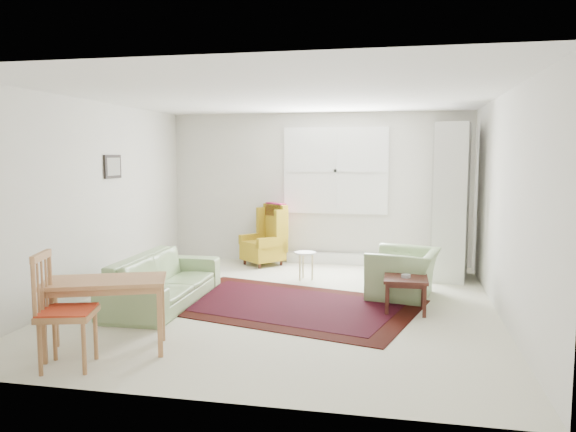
% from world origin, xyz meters
% --- Properties ---
extents(room, '(5.04, 5.54, 2.51)m').
position_xyz_m(room, '(0.02, 0.21, 1.26)').
color(room, beige).
rests_on(room, ground).
extents(rug, '(3.46, 2.68, 0.03)m').
position_xyz_m(rug, '(0.04, -0.04, 0.02)').
color(rug, black).
rests_on(rug, ground).
extents(sofa, '(0.84, 2.05, 0.82)m').
position_xyz_m(sofa, '(-1.43, -0.25, 0.41)').
color(sofa, '#8BA870').
rests_on(sofa, ground).
extents(armchair, '(0.97, 1.07, 0.73)m').
position_xyz_m(armchair, '(1.43, 0.68, 0.36)').
color(armchair, '#8BA870').
rests_on(armchair, ground).
extents(wingback_chair, '(0.85, 0.85, 1.02)m').
position_xyz_m(wingback_chair, '(-0.84, 2.33, 0.51)').
color(wingback_chair, '#AF8D1A').
rests_on(wingback_chair, ground).
extents(coffee_table, '(0.50, 0.50, 0.41)m').
position_xyz_m(coffee_table, '(1.46, -0.02, 0.20)').
color(coffee_table, '#3F1A13').
rests_on(coffee_table, ground).
extents(stool, '(0.33, 0.33, 0.41)m').
position_xyz_m(stool, '(0.03, 1.40, 0.21)').
color(stool, white).
rests_on(stool, ground).
extents(cabinet, '(0.60, 0.97, 2.26)m').
position_xyz_m(cabinet, '(2.10, 1.95, 1.13)').
color(cabinet, silver).
rests_on(cabinet, ground).
extents(desk, '(1.20, 0.90, 0.68)m').
position_xyz_m(desk, '(-1.25, -1.93, 0.34)').
color(desk, '#AF7746').
rests_on(desk, ground).
extents(desk_chair, '(0.54, 0.54, 1.00)m').
position_xyz_m(desk_chair, '(-1.36, -2.35, 0.50)').
color(desk_chair, '#AF7746').
rests_on(desk_chair, ground).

